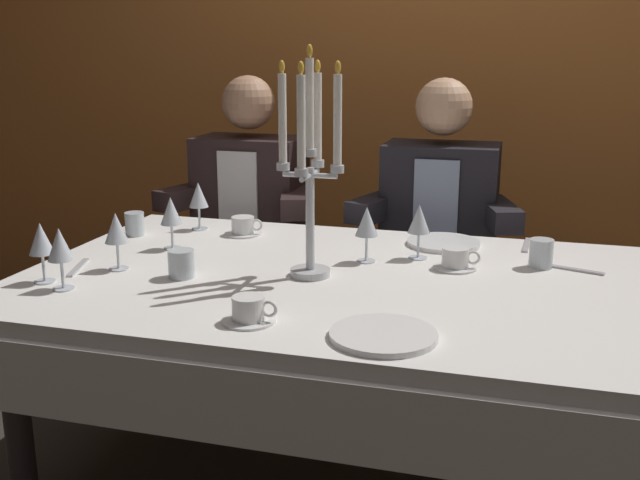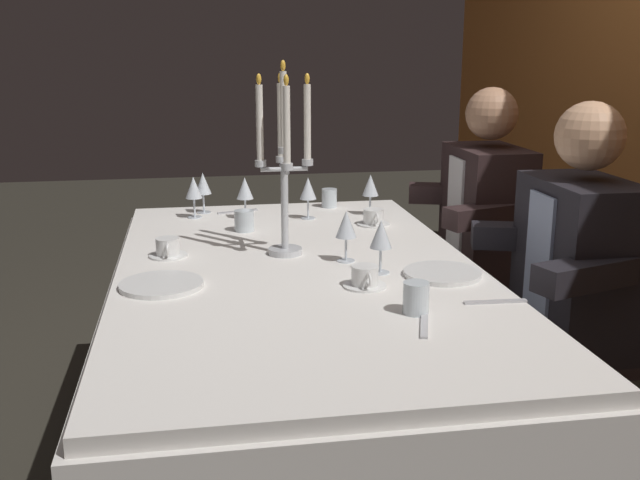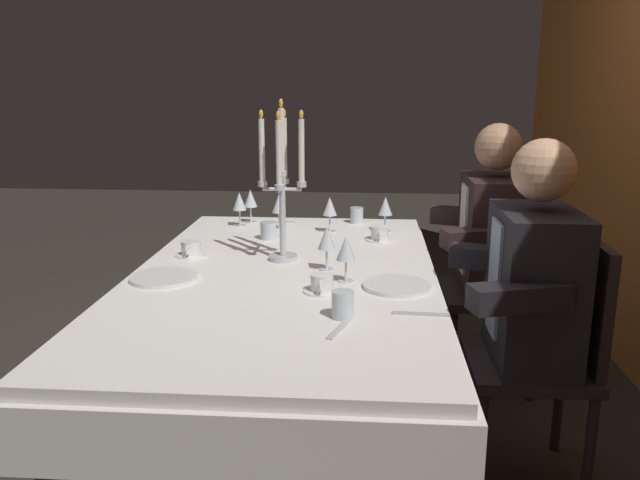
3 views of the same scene
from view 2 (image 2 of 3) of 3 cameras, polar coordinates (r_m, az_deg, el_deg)
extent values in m
cube|color=silver|center=(2.30, -1.63, -2.58)|extent=(1.90, 1.10, 0.04)
cube|color=silver|center=(2.33, -1.61, -5.17)|extent=(1.94, 1.14, 0.18)
cylinder|color=#2A2125|center=(3.18, -11.44, -4.91)|extent=(0.07, 0.07, 0.70)
cylinder|color=#2A2125|center=(3.27, 3.84, -4.13)|extent=(0.07, 0.07, 0.70)
cylinder|color=silver|center=(2.44, -2.67, -0.84)|extent=(0.11, 0.11, 0.02)
cylinder|color=silver|center=(2.40, -2.72, 2.61)|extent=(0.02, 0.02, 0.28)
cylinder|color=silver|center=(2.37, -2.77, 6.86)|extent=(0.04, 0.04, 0.02)
cylinder|color=white|center=(2.36, -2.81, 9.91)|extent=(0.02, 0.02, 0.23)
ellipsoid|color=yellow|center=(2.35, -2.85, 13.16)|extent=(0.02, 0.02, 0.03)
cylinder|color=silver|center=(2.34, -2.64, 5.29)|extent=(0.08, 0.01, 0.01)
cylinder|color=silver|center=(2.30, -2.53, 5.63)|extent=(0.04, 0.04, 0.02)
cylinder|color=white|center=(2.29, -2.56, 8.76)|extent=(0.02, 0.02, 0.23)
ellipsoid|color=yellow|center=(2.28, -2.60, 12.10)|extent=(0.02, 0.02, 0.03)
cylinder|color=silver|center=(2.38, -1.85, 5.46)|extent=(0.01, 0.07, 0.01)
cylinder|color=silver|center=(2.39, -0.96, 5.96)|extent=(0.04, 0.04, 0.02)
cylinder|color=white|center=(2.37, -0.97, 8.98)|extent=(0.02, 0.02, 0.23)
ellipsoid|color=yellow|center=(2.36, -0.99, 12.21)|extent=(0.02, 0.02, 0.03)
cylinder|color=silver|center=(2.42, -2.86, 5.57)|extent=(0.08, 0.01, 0.01)
cylinder|color=silver|center=(2.45, -2.97, 6.17)|extent=(0.04, 0.04, 0.02)
cylinder|color=white|center=(2.43, -3.01, 9.12)|extent=(0.02, 0.02, 0.23)
ellipsoid|color=yellow|center=(2.43, -3.06, 12.26)|extent=(0.02, 0.02, 0.03)
cylinder|color=silver|center=(2.38, -3.65, 5.40)|extent=(0.01, 0.07, 0.01)
cylinder|color=silver|center=(2.37, -4.57, 5.85)|extent=(0.04, 0.04, 0.02)
cylinder|color=white|center=(2.35, -4.63, 8.90)|extent=(0.02, 0.02, 0.23)
ellipsoid|color=yellow|center=(2.34, -4.70, 12.14)|extent=(0.02, 0.02, 0.03)
cylinder|color=white|center=(2.24, 9.32, -2.52)|extent=(0.23, 0.23, 0.01)
cylinder|color=white|center=(2.15, -12.01, -3.34)|extent=(0.24, 0.24, 0.01)
cylinder|color=silver|center=(2.24, 4.61, -2.49)|extent=(0.06, 0.06, 0.00)
cylinder|color=silver|center=(2.23, 4.64, -1.52)|extent=(0.01, 0.01, 0.07)
cone|color=silver|center=(2.21, 4.68, 0.48)|extent=(0.07, 0.07, 0.08)
cylinder|color=silver|center=(3.01, 3.83, 1.97)|extent=(0.06, 0.06, 0.00)
cylinder|color=silver|center=(3.00, 3.84, 2.71)|extent=(0.01, 0.01, 0.07)
cone|color=silver|center=(2.98, 3.87, 4.21)|extent=(0.07, 0.07, 0.08)
cylinder|color=maroon|center=(2.99, 3.86, 3.75)|extent=(0.04, 0.04, 0.03)
cylinder|color=silver|center=(2.93, -0.91, 1.68)|extent=(0.06, 0.06, 0.00)
cylinder|color=silver|center=(2.92, -0.91, 2.44)|extent=(0.01, 0.01, 0.07)
cone|color=silver|center=(2.91, -0.92, 3.98)|extent=(0.07, 0.07, 0.08)
cylinder|color=silver|center=(2.36, 1.99, -1.59)|extent=(0.06, 0.06, 0.00)
cylinder|color=silver|center=(2.35, 1.99, -0.66)|extent=(0.01, 0.01, 0.07)
cone|color=silver|center=(2.33, 2.01, 1.24)|extent=(0.07, 0.07, 0.08)
cylinder|color=silver|center=(2.95, -5.70, 1.69)|extent=(0.06, 0.06, 0.00)
cylinder|color=silver|center=(2.94, -5.72, 2.44)|extent=(0.01, 0.01, 0.07)
cone|color=silver|center=(2.93, -5.76, 3.97)|extent=(0.07, 0.07, 0.08)
cylinder|color=#E0D172|center=(2.93, -5.75, 3.50)|extent=(0.04, 0.04, 0.03)
cylinder|color=silver|center=(2.99, -9.53, 1.73)|extent=(0.06, 0.06, 0.00)
cylinder|color=silver|center=(2.98, -9.57, 2.47)|extent=(0.01, 0.01, 0.07)
cone|color=silver|center=(2.96, -9.63, 3.98)|extent=(0.07, 0.07, 0.08)
cylinder|color=silver|center=(3.07, -8.84, 2.10)|extent=(0.06, 0.06, 0.00)
cylinder|color=silver|center=(3.06, -8.87, 2.82)|extent=(0.01, 0.01, 0.07)
cone|color=silver|center=(3.05, -8.93, 4.30)|extent=(0.07, 0.07, 0.08)
cylinder|color=maroon|center=(3.05, -8.91, 3.84)|extent=(0.04, 0.04, 0.03)
cylinder|color=silver|center=(1.91, 7.34, -4.40)|extent=(0.07, 0.07, 0.08)
cylinder|color=silver|center=(3.14, 0.72, 3.23)|extent=(0.06, 0.06, 0.08)
cylinder|color=silver|center=(2.74, -5.81, 1.47)|extent=(0.07, 0.07, 0.08)
cylinder|color=white|center=(2.84, 4.09, 1.22)|extent=(0.12, 0.12, 0.01)
cylinder|color=white|center=(2.83, 4.10, 1.83)|extent=(0.08, 0.08, 0.05)
torus|color=white|center=(2.78, 4.35, 1.65)|extent=(0.04, 0.01, 0.04)
cylinder|color=white|center=(2.12, 3.43, -3.49)|extent=(0.12, 0.12, 0.01)
cylinder|color=white|center=(2.11, 3.44, -2.70)|extent=(0.08, 0.08, 0.05)
torus|color=white|center=(2.06, 3.76, -3.04)|extent=(0.04, 0.01, 0.04)
cylinder|color=white|center=(2.46, -11.50, -1.17)|extent=(0.12, 0.12, 0.01)
cylinder|color=white|center=(2.45, -11.54, -0.48)|extent=(0.08, 0.08, 0.05)
torus|color=white|center=(2.40, -11.57, -0.72)|extent=(0.04, 0.01, 0.04)
cube|color=#B7B7BC|center=(2.04, 13.25, -4.61)|extent=(0.03, 0.17, 0.01)
cube|color=#B7B7BC|center=(3.06, -6.31, 2.17)|extent=(0.07, 0.17, 0.01)
cube|color=#B7B7BC|center=(1.84, 7.97, -6.43)|extent=(0.17, 0.07, 0.01)
cylinder|color=#2A2125|center=(3.41, 8.12, -5.92)|extent=(0.04, 0.04, 0.42)
cylinder|color=#2A2125|center=(3.10, 10.15, -8.20)|extent=(0.04, 0.04, 0.42)
cylinder|color=#2A2125|center=(3.53, 13.72, -5.46)|extent=(0.04, 0.04, 0.42)
cylinder|color=#2A2125|center=(3.23, 16.23, -7.58)|extent=(0.04, 0.04, 0.42)
cube|color=#2A2125|center=(3.24, 12.27, -2.95)|extent=(0.42, 0.42, 0.04)
cube|color=#2A2125|center=(3.25, 15.62, 1.30)|extent=(0.38, 0.04, 0.44)
cube|color=#2F2121|center=(3.16, 12.56, 2.07)|extent=(0.42, 0.26, 0.54)
cube|color=white|center=(3.11, 10.28, 2.53)|extent=(0.16, 0.01, 0.40)
sphere|color=tan|center=(3.10, 12.98, 9.39)|extent=(0.21, 0.21, 0.21)
cube|color=#2F2121|center=(3.32, 9.58, 3.51)|extent=(0.19, 0.34, 0.08)
cube|color=#2F2121|center=(2.92, 12.39, 1.83)|extent=(0.19, 0.34, 0.08)
cylinder|color=#2A2125|center=(2.75, 13.02, -11.36)|extent=(0.04, 0.04, 0.42)
cylinder|color=#2A2125|center=(2.47, 16.31, -14.87)|extent=(0.04, 0.04, 0.42)
cylinder|color=#2A2125|center=(2.91, 19.70, -10.46)|extent=(0.04, 0.04, 0.42)
cube|color=#2A2125|center=(2.59, 18.56, -7.94)|extent=(0.42, 0.42, 0.04)
cube|color=#2A2125|center=(2.60, 22.69, -2.58)|extent=(0.38, 0.04, 0.44)
cube|color=black|center=(2.50, 19.10, -1.77)|extent=(0.42, 0.26, 0.54)
cube|color=#8C9AB9|center=(2.43, 16.36, -1.27)|extent=(0.16, 0.01, 0.40)
sphere|color=#DDA67D|center=(2.42, 19.91, 7.48)|extent=(0.21, 0.21, 0.21)
cube|color=black|center=(2.63, 15.00, 0.27)|extent=(0.19, 0.34, 0.08)
cube|color=black|center=(2.25, 19.59, -2.49)|extent=(0.19, 0.34, 0.08)
camera|label=1|loc=(2.38, -52.58, 7.94)|focal=42.09mm
camera|label=3|loc=(0.61, 85.89, 2.97)|focal=35.86mm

